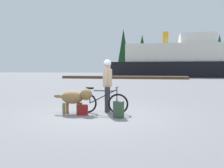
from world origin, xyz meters
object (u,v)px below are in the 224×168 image
Objects in this scene: ferry_boat at (183,61)px; sailboat_moored at (166,74)px; handbag_pannier at (83,110)px; person_cyclist at (107,80)px; dog at (75,97)px; backpack at (119,110)px; bicycle at (102,102)px.

sailboat_moored is at bearing -163.47° from ferry_boat.
sailboat_moored is at bearing 84.21° from handbag_pannier.
dog is (-0.96, -0.56, -0.54)m from person_cyclist.
ferry_boat reaches higher than dog.
handbag_pannier is at bearing 171.90° from backpack.
person_cyclist is at bearing 47.88° from handbag_pannier.
bicycle is 0.97× the size of person_cyclist.
bicycle reaches higher than handbag_pannier.
dog is 2.66× the size of backpack.
handbag_pannier is 0.01× the size of ferry_boat.
dog is at bearing 167.41° from backpack.
ferry_boat reaches higher than handbag_pannier.
bicycle is 36.01m from sailboat_moored.
backpack is 36.48m from sailboat_moored.
person_cyclist is 0.25× the size of sailboat_moored.
backpack is 0.02× the size of ferry_boat.
backpack is (0.65, -0.52, -0.12)m from bicycle.
person_cyclist reaches higher than bicycle.
bicycle is 0.84m from backpack.
handbag_pannier is at bearing -28.47° from dog.
dog reaches higher than handbag_pannier.
person_cyclist is at bearing 30.25° from dog.
bicycle is 1.31× the size of dog.
person_cyclist reaches higher than dog.
ferry_boat is at bearing 79.25° from dog.
person_cyclist reaches higher than handbag_pannier.
sailboat_moored reaches higher than bicycle.
dog is at bearing 151.53° from handbag_pannier.
sailboat_moored reaches higher than backpack.
ferry_boat is at bearing 81.59° from backpack.
dog is 4.06× the size of handbag_pannier.
person_cyclist reaches higher than backpack.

